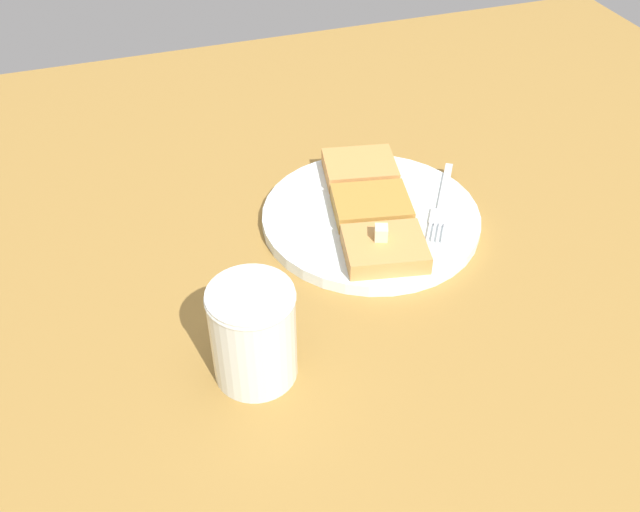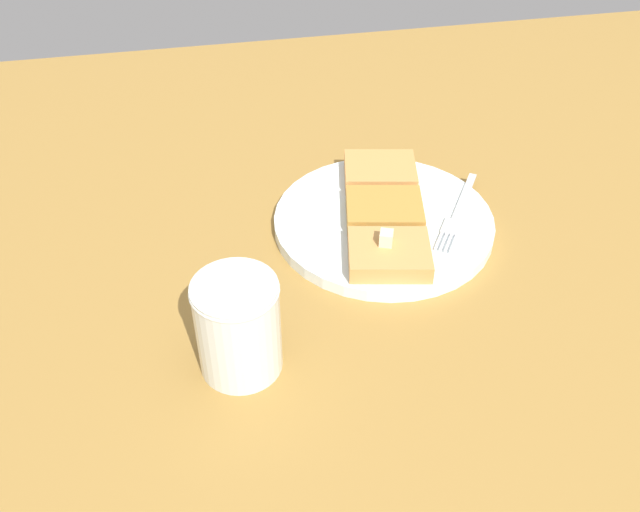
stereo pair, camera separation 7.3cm
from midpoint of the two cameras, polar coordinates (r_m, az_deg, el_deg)
The scene contains 8 objects.
table_surface at distance 79.12cm, azimuth 11.29°, elevation -2.44°, with size 129.09×129.09×2.09cm, color olive.
plate at distance 83.94cm, azimuth 7.58°, elevation 2.65°, with size 25.60×25.60×1.46cm.
toast_slice_left at distance 76.83cm, azimuth 8.27°, elevation 0.01°, with size 7.25×8.72×2.07cm, color tan.
toast_slice_middle at distance 82.95cm, azimuth 7.68°, elevation 3.55°, with size 7.25×8.72×2.07cm, color #B58135.
toast_slice_right at distance 89.35cm, azimuth 7.17°, elevation 6.60°, with size 7.25×8.72×2.07cm, color #CD8C48.
butter_pat_primary at distance 76.06cm, azimuth 8.06°, elevation 1.32°, with size 1.54×1.39×1.54cm, color beige.
fork at distance 85.06cm, azimuth 13.32°, elevation 3.06°, with size 14.31×9.73×0.36cm.
syrup_jar at distance 65.11cm, azimuth -3.36°, elevation -6.04°, with size 7.98×7.98×10.02cm.
Camera 2 is at (-53.74, 22.48, 53.91)cm, focal length 40.00 mm.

